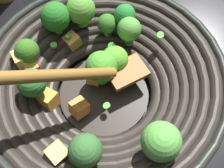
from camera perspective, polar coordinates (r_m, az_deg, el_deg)
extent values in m
plane|color=black|center=(0.54, -1.57, -2.34)|extent=(4.00, 4.00, 0.00)
cylinder|color=black|center=(0.53, -1.59, -2.10)|extent=(0.17, 0.17, 0.01)
torus|color=black|center=(0.52, -1.62, -1.42)|extent=(0.22, 0.22, 0.02)
torus|color=black|center=(0.51, -1.65, -0.97)|extent=(0.25, 0.25, 0.02)
torus|color=black|center=(0.50, -1.68, -0.51)|extent=(0.28, 0.28, 0.02)
torus|color=black|center=(0.50, -1.70, -0.03)|extent=(0.31, 0.31, 0.02)
torus|color=black|center=(0.49, -1.73, 0.46)|extent=(0.34, 0.34, 0.02)
torus|color=black|center=(0.48, -1.76, 0.97)|extent=(0.37, 0.37, 0.02)
torus|color=black|center=(0.47, -1.79, 1.50)|extent=(0.40, 0.40, 0.02)
torus|color=black|center=(0.47, -1.82, 2.04)|extent=(0.42, 0.42, 0.01)
cylinder|color=#659341|center=(0.54, 0.52, 3.41)|extent=(0.03, 0.03, 0.01)
sphere|color=#54A82C|center=(0.51, 0.55, 5.02)|extent=(0.05, 0.05, 0.05)
cylinder|color=#7FB54F|center=(0.56, 2.51, 12.07)|extent=(0.02, 0.02, 0.02)
sphere|color=#22772F|center=(0.54, 2.62, 13.86)|extent=(0.04, 0.04, 0.04)
cylinder|color=#569243|center=(0.44, -5.12, -14.44)|extent=(0.03, 0.03, 0.02)
sphere|color=#30612D|center=(0.41, -5.47, -13.37)|extent=(0.05, 0.05, 0.05)
cylinder|color=#5DA549|center=(0.53, -1.69, 1.55)|extent=(0.03, 0.03, 0.02)
sphere|color=#46962D|center=(0.50, -1.80, 3.55)|extent=(0.06, 0.06, 0.06)
cylinder|color=#579B3E|center=(0.50, -15.26, -1.37)|extent=(0.02, 0.02, 0.02)
sphere|color=#307C2F|center=(0.47, -16.06, 0.20)|extent=(0.05, 0.05, 0.05)
cylinder|color=#6DA64D|center=(0.53, -16.24, 4.84)|extent=(0.02, 0.02, 0.02)
sphere|color=#33651C|center=(0.51, -16.97, 6.45)|extent=(0.04, 0.04, 0.04)
cylinder|color=#70A352|center=(0.56, -6.06, 12.72)|extent=(0.03, 0.03, 0.02)
sphere|color=#549934|center=(0.54, -6.38, 14.89)|extent=(0.05, 0.05, 0.05)
cylinder|color=#549B47|center=(0.56, -0.96, 10.52)|extent=(0.02, 0.02, 0.02)
sphere|color=#306921|center=(0.54, -1.00, 12.21)|extent=(0.04, 0.04, 0.04)
cylinder|color=#87B94F|center=(0.44, 9.28, -12.80)|extent=(0.03, 0.03, 0.02)
sphere|color=#56A843|center=(0.41, 9.99, -11.47)|extent=(0.06, 0.06, 0.06)
cylinder|color=#85B357|center=(0.55, -10.89, 11.15)|extent=(0.02, 0.02, 0.02)
sphere|color=#226C1F|center=(0.53, -11.46, 13.28)|extent=(0.05, 0.05, 0.05)
cylinder|color=#5F993C|center=(0.54, 3.35, 9.13)|extent=(0.03, 0.03, 0.02)
sphere|color=#4F993B|center=(0.52, 3.52, 11.08)|extent=(0.05, 0.05, 0.05)
cube|color=#E79F46|center=(0.52, -16.38, 3.95)|extent=(0.03, 0.03, 0.03)
cube|color=gold|center=(0.51, -3.69, 1.36)|extent=(0.03, 0.03, 0.03)
cube|color=#E4B55F|center=(0.52, -17.69, 4.99)|extent=(0.04, 0.04, 0.03)
cube|color=gold|center=(0.50, -12.80, -3.15)|extent=(0.05, 0.04, 0.04)
cube|color=#DBC16B|center=(0.44, -11.08, -13.65)|extent=(0.04, 0.04, 0.03)
cube|color=orange|center=(0.49, -6.72, -4.85)|extent=(0.04, 0.04, 0.03)
cube|color=#D5823F|center=(0.52, -16.14, 2.99)|extent=(0.03, 0.03, 0.03)
cube|color=gold|center=(0.55, -8.09, 8.70)|extent=(0.04, 0.04, 0.03)
cylinder|color=#6BC651|center=(0.49, -1.26, -4.47)|extent=(0.02, 0.02, 0.01)
cylinder|color=#6BC651|center=(0.52, 9.84, 9.79)|extent=(0.02, 0.02, 0.01)
cylinder|color=#6BC651|center=(0.54, -11.80, 7.76)|extent=(0.02, 0.02, 0.01)
cylinder|color=#56B247|center=(0.54, -0.06, 7.76)|extent=(0.02, 0.02, 0.01)
cylinder|color=#6BC651|center=(0.44, -3.63, -12.31)|extent=(0.02, 0.02, 0.01)
cylinder|color=#99D166|center=(0.52, 4.71, 4.41)|extent=(0.02, 0.02, 0.01)
cylinder|color=#6BC651|center=(0.54, -9.01, 9.69)|extent=(0.02, 0.02, 0.01)
cube|color=brown|center=(0.50, 3.05, 2.48)|extent=(0.07, 0.08, 0.01)
cylinder|color=olive|center=(0.39, -14.31, 1.56)|extent=(0.10, 0.23, 0.18)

